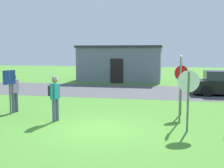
% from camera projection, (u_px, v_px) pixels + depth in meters
% --- Properties ---
extents(ground_plane, '(80.00, 80.00, 0.00)m').
position_uv_depth(ground_plane, '(98.00, 129.00, 9.41)').
color(ground_plane, '#47842D').
extents(street_asphalt, '(60.00, 6.40, 0.01)m').
position_uv_depth(street_asphalt, '(132.00, 91.00, 18.68)').
color(street_asphalt, '#4C4C51').
rests_on(street_asphalt, ground).
extents(building_background, '(7.47, 4.77, 3.22)m').
position_uv_depth(building_background, '(121.00, 63.00, 25.30)').
color(building_background, slate).
rests_on(building_background, ground).
extents(stop_sign_rear_right, '(0.62, 0.33, 2.12)m').
position_uv_depth(stop_sign_rear_right, '(181.00, 81.00, 11.49)').
color(stop_sign_rear_right, '#51664C').
rests_on(stop_sign_rear_right, ground).
extents(stop_sign_leaning_right, '(0.72, 0.14, 2.06)m').
position_uv_depth(stop_sign_leaning_right, '(188.00, 90.00, 9.04)').
color(stop_sign_leaning_right, '#51664C').
rests_on(stop_sign_leaning_right, ground).
extents(stop_sign_nearest, '(0.07, 0.64, 2.56)m').
position_uv_depth(stop_sign_nearest, '(181.00, 78.00, 10.29)').
color(stop_sign_nearest, '#51664C').
rests_on(stop_sign_nearest, ground).
extents(person_holding_notes, '(0.41, 0.56, 1.74)m').
position_uv_depth(person_holding_notes, '(55.00, 95.00, 10.44)').
color(person_holding_notes, '#4C5670').
rests_on(person_holding_notes, ground).
extents(person_in_teal, '(0.27, 0.57, 1.69)m').
position_uv_depth(person_in_teal, '(14.00, 91.00, 12.00)').
color(person_in_teal, '#4C5670').
rests_on(person_in_teal, ground).
extents(info_panel_rightmost, '(0.26, 0.56, 1.90)m').
position_uv_depth(info_panel_rightmost, '(9.00, 84.00, 11.54)').
color(info_panel_rightmost, '#4C4C51').
rests_on(info_panel_rightmost, ground).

